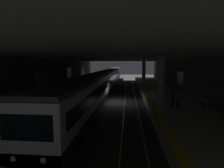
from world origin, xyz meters
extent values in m
plane|color=#2D302D|center=(0.00, 0.00, 0.00)|extent=(120.00, 120.00, 0.00)
cube|color=gray|center=(0.00, -2.92, 0.08)|extent=(60.00, 0.09, 0.16)
cube|color=gray|center=(0.00, -1.48, 0.08)|extent=(60.00, 0.09, 0.16)
cube|color=gray|center=(0.00, 1.48, 0.08)|extent=(60.00, 0.09, 0.16)
cube|color=gray|center=(0.00, 2.92, 0.08)|extent=(60.00, 0.09, 0.16)
cube|color=beige|center=(0.00, -6.55, 0.53)|extent=(60.00, 5.30, 1.05)
cube|color=yellow|center=(0.00, -4.20, 1.05)|extent=(60.00, 0.60, 0.01)
cube|color=beige|center=(0.00, 6.55, 0.53)|extent=(60.00, 5.30, 1.05)
cube|color=yellow|center=(0.00, 4.20, 1.05)|extent=(60.00, 0.60, 0.01)
cube|color=#56565B|center=(0.00, -9.45, 2.80)|extent=(60.00, 0.50, 5.60)
cube|color=#BF4C8C|center=(3.19, -9.17, 2.95)|extent=(2.99, 0.06, 1.82)
cube|color=#338CCC|center=(17.18, -9.17, 2.95)|extent=(2.96, 0.06, 2.20)
cube|color=#56565B|center=(0.00, 9.45, 2.80)|extent=(60.00, 0.50, 5.60)
cube|color=#BF4C8C|center=(-0.76, 9.17, 2.95)|extent=(3.44, 0.06, 1.83)
cube|color=#4CA566|center=(10.22, 9.17, 2.95)|extent=(2.53, 0.06, 2.55)
cube|color=#4CA566|center=(20.57, 9.17, 2.95)|extent=(2.52, 0.06, 2.05)
cube|color=#ADAAA3|center=(0.00, 0.00, 5.80)|extent=(60.00, 19.40, 0.40)
cylinder|color=gray|center=(-8.81, -4.35, 3.33)|extent=(0.56, 0.56, 4.55)
cylinder|color=gray|center=(6.55, -4.35, 3.33)|extent=(0.56, 0.56, 4.55)
cube|color=silver|center=(-7.35, 2.20, 2.06)|extent=(17.85, 2.80, 2.70)
cube|color=black|center=(-7.35, 2.20, 0.99)|extent=(17.85, 2.82, 0.56)
cube|color=black|center=(-7.35, 2.20, 2.41)|extent=(16.42, 2.83, 0.90)
cube|color=#47474C|center=(-7.35, 2.20, 3.53)|extent=(17.49, 2.58, 0.24)
cube|color=black|center=(-12.25, 2.20, 0.54)|extent=(2.20, 1.64, 0.76)
cube|color=black|center=(-2.44, 2.20, 0.54)|extent=(2.20, 1.64, 0.76)
cube|color=black|center=(-16.29, 2.20, 2.41)|extent=(0.04, 2.24, 1.10)
cylinder|color=silver|center=(-16.29, 1.55, 1.06)|extent=(0.04, 0.24, 0.24)
cylinder|color=silver|center=(-16.29, 2.85, 1.06)|extent=(0.04, 0.24, 0.24)
cube|color=silver|center=(11.10, 2.20, 2.06)|extent=(17.85, 2.80, 2.70)
cube|color=black|center=(11.10, 2.20, 0.99)|extent=(17.85, 2.82, 0.56)
cube|color=black|center=(11.10, 2.20, 2.41)|extent=(16.42, 2.83, 0.90)
cube|color=#47474C|center=(11.10, 2.20, 3.53)|extent=(17.49, 2.58, 0.24)
cube|color=black|center=(6.19, 2.20, 0.54)|extent=(2.20, 1.64, 0.76)
cube|color=black|center=(16.01, 2.20, 0.54)|extent=(2.20, 1.64, 0.76)
cube|color=silver|center=(29.54, 2.20, 2.06)|extent=(17.85, 2.80, 2.70)
cube|color=black|center=(29.54, 2.20, 0.99)|extent=(17.85, 2.82, 0.56)
cube|color=black|center=(29.54, 2.20, 2.41)|extent=(16.42, 2.83, 0.90)
cube|color=#47474C|center=(29.54, 2.20, 3.53)|extent=(17.49, 2.58, 0.24)
cube|color=black|center=(24.64, 2.20, 0.54)|extent=(2.20, 1.64, 0.76)
cube|color=black|center=(34.45, 2.20, 0.54)|extent=(2.20, 1.64, 0.76)
cylinder|color=#262628|center=(-10.06, -8.45, 1.26)|extent=(0.08, 0.08, 0.42)
cylinder|color=#262628|center=(-7.00, -8.45, 1.26)|extent=(0.08, 0.08, 0.42)
cylinder|color=#262628|center=(-5.64, -8.45, 1.26)|extent=(0.08, 0.08, 0.42)
cube|color=gray|center=(-6.32, -8.45, 1.51)|extent=(1.70, 0.44, 0.08)
cube|color=gray|center=(-6.32, -8.67, 1.71)|extent=(1.70, 0.06, 0.40)
cylinder|color=#262628|center=(3.77, -8.45, 1.26)|extent=(0.08, 0.08, 0.42)
cylinder|color=#262628|center=(5.13, -8.45, 1.26)|extent=(0.08, 0.08, 0.42)
cube|color=gray|center=(4.45, -8.45, 1.51)|extent=(1.70, 0.44, 0.08)
cube|color=gray|center=(4.45, -8.67, 1.71)|extent=(1.70, 0.06, 0.40)
cylinder|color=#262628|center=(9.60, 8.45, 1.26)|extent=(0.08, 0.08, 0.42)
cylinder|color=#262628|center=(10.96, 8.45, 1.26)|extent=(0.08, 0.08, 0.42)
cube|color=gray|center=(10.28, 8.45, 1.51)|extent=(1.70, 0.44, 0.08)
cube|color=gray|center=(10.28, 8.67, 1.71)|extent=(1.70, 0.06, 0.40)
cylinder|color=#404040|center=(0.64, 8.52, 1.45)|extent=(0.16, 0.16, 0.79)
cylinder|color=#404040|center=(0.84, 8.52, 1.45)|extent=(0.16, 0.16, 0.79)
cube|color=#333338|center=(0.74, 8.52, 2.12)|extent=(0.36, 0.22, 0.56)
cylinder|color=#333338|center=(0.49, 8.52, 2.07)|extent=(0.10, 0.10, 0.53)
cylinder|color=#333338|center=(0.99, 8.52, 2.07)|extent=(0.10, 0.10, 0.53)
sphere|color=tan|center=(0.74, 8.52, 2.51)|extent=(0.21, 0.21, 0.21)
cylinder|color=#2D2D2D|center=(-6.04, -5.99, 1.45)|extent=(0.16, 0.16, 0.80)
cylinder|color=#2D2D2D|center=(-5.84, -5.99, 1.45)|extent=(0.16, 0.16, 0.80)
cube|color=#284C93|center=(-5.94, -5.99, 2.14)|extent=(0.36, 0.22, 0.57)
cylinder|color=#284C93|center=(-6.19, -5.99, 2.09)|extent=(0.10, 0.10, 0.54)
cylinder|color=#284C93|center=(-5.69, -5.99, 2.09)|extent=(0.10, 0.10, 0.54)
sphere|color=tan|center=(-5.94, -5.99, 2.53)|extent=(0.22, 0.22, 0.22)
cube|color=navy|center=(-7.09, -6.18, 1.37)|extent=(0.39, 0.22, 0.63)
cylinder|color=#333333|center=(-7.09, -6.18, 1.83)|extent=(0.02, 0.02, 0.30)
cylinder|color=#595B5E|center=(-5.99, 7.80, 1.48)|extent=(0.44, 0.44, 0.85)
camera|label=1|loc=(-23.03, -1.87, 4.98)|focal=29.26mm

